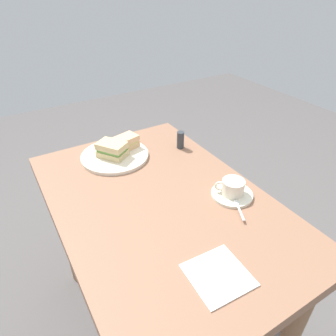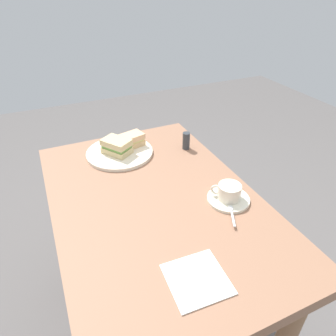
{
  "view_description": "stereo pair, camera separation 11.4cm",
  "coord_description": "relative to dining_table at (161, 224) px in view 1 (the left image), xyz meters",
  "views": [
    {
      "loc": [
        0.7,
        -0.39,
        1.41
      ],
      "look_at": [
        -0.12,
        0.1,
        0.77
      ],
      "focal_mm": 32.18,
      "sensor_mm": 36.0,
      "label": 1
    },
    {
      "loc": [
        0.76,
        -0.29,
        1.41
      ],
      "look_at": [
        -0.12,
        0.1,
        0.77
      ],
      "focal_mm": 32.18,
      "sensor_mm": 36.0,
      "label": 2
    }
  ],
  "objects": [
    {
      "name": "ground_plane",
      "position": [
        0.0,
        0.0,
        -0.63
      ],
      "size": [
        6.0,
        6.0,
        0.0
      ],
      "primitive_type": "plane",
      "color": "#5B5755"
    },
    {
      "name": "dining_table",
      "position": [
        0.0,
        0.0,
        0.0
      ],
      "size": [
        1.03,
        0.68,
        0.74
      ],
      "color": "#90644B",
      "rests_on": "ground_plane"
    },
    {
      "name": "sandwich_plate",
      "position": [
        -0.34,
        -0.03,
        0.12
      ],
      "size": [
        0.28,
        0.28,
        0.01
      ],
      "primitive_type": "cylinder",
      "color": "silver",
      "rests_on": "dining_table"
    },
    {
      "name": "sandwich_front",
      "position": [
        -0.33,
        -0.04,
        0.16
      ],
      "size": [
        0.14,
        0.13,
        0.06
      ],
      "color": "#D5BD81",
      "rests_on": "sandwich_plate"
    },
    {
      "name": "sandwich_back",
      "position": [
        -0.36,
        0.02,
        0.16
      ],
      "size": [
        0.1,
        0.14,
        0.06
      ],
      "color": "#E1B67C",
      "rests_on": "sandwich_plate"
    },
    {
      "name": "coffee_saucer",
      "position": [
        0.11,
        0.23,
        0.12
      ],
      "size": [
        0.15,
        0.15,
        0.01
      ],
      "primitive_type": "cylinder",
      "color": "silver",
      "rests_on": "dining_table"
    },
    {
      "name": "coffee_cup",
      "position": [
        0.11,
        0.22,
        0.15
      ],
      "size": [
        0.08,
        0.09,
        0.05
      ],
      "color": "silver",
      "rests_on": "coffee_saucer"
    },
    {
      "name": "spoon",
      "position": [
        0.18,
        0.19,
        0.13
      ],
      "size": [
        0.09,
        0.05,
        0.01
      ],
      "color": "silver",
      "rests_on": "coffee_saucer"
    },
    {
      "name": "napkin",
      "position": [
        0.35,
        -0.02,
        0.12
      ],
      "size": [
        0.16,
        0.16,
        0.0
      ],
      "primitive_type": "cube",
      "rotation": [
        0.0,
        0.0,
        -0.05
      ],
      "color": "white",
      "rests_on": "dining_table"
    },
    {
      "name": "salt_shaker",
      "position": [
        -0.27,
        0.26,
        0.15
      ],
      "size": [
        0.03,
        0.03,
        0.08
      ],
      "primitive_type": "cylinder",
      "color": "#33383D",
      "rests_on": "dining_table"
    }
  ]
}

